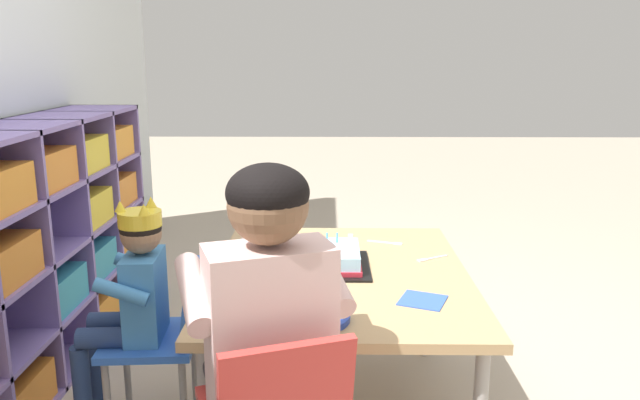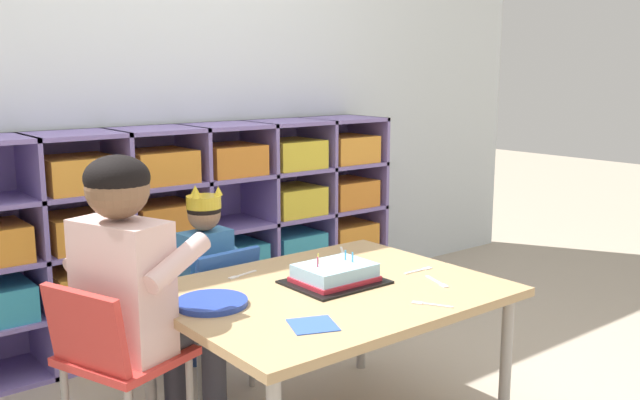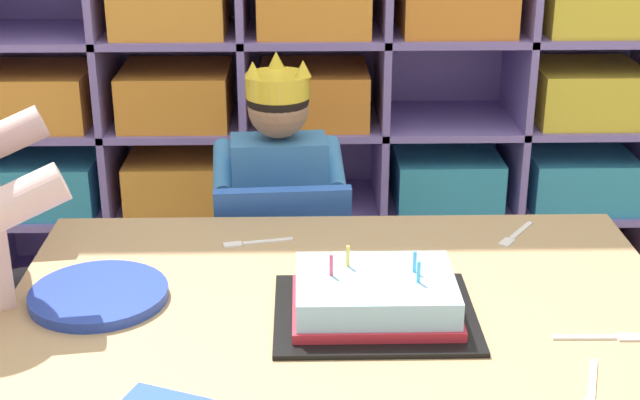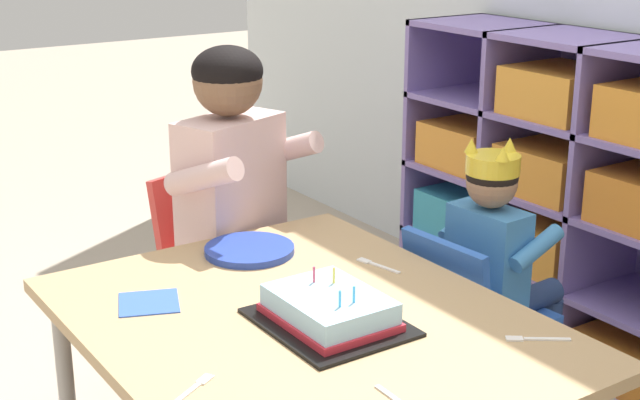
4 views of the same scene
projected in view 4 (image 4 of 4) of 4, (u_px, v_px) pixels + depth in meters
activity_table at (305, 338)px, 1.97m from camera, size 1.11×0.88×0.56m
classroom_chair_blue at (469, 315)px, 2.42m from camera, size 0.33×0.34×0.61m
child_with_crown at (499, 253)px, 2.43m from camera, size 0.31×0.31×0.84m
classroom_chair_adult_side at (221, 258)px, 2.64m from camera, size 0.42×0.42×0.68m
adult_helper_seated at (248, 193)px, 2.51m from camera, size 0.48×0.46×1.05m
birthday_cake_on_tray at (329, 311)px, 1.93m from camera, size 0.32×0.27×0.11m
paper_plate_stack at (249, 250)px, 2.33m from camera, size 0.23×0.23×0.02m
paper_napkin_square at (149, 303)px, 2.04m from camera, size 0.17×0.17×0.00m
fork_scattered_mid_table at (193, 389)px, 1.67m from camera, size 0.08×0.12×0.00m
fork_by_napkin at (533, 339)px, 1.86m from camera, size 0.09×0.12×0.00m
fork_beside_plate_stack at (376, 265)px, 2.25m from camera, size 0.13×0.04×0.00m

